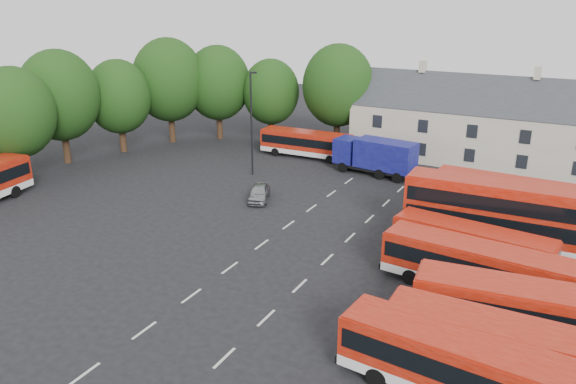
% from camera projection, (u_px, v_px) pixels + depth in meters
% --- Properties ---
extents(ground, '(140.00, 140.00, 0.00)m').
position_uv_depth(ground, '(246.00, 256.00, 37.43)').
color(ground, black).
rests_on(ground, ground).
extents(lane_markings, '(5.15, 33.80, 0.01)m').
position_uv_depth(lane_markings, '(293.00, 252.00, 37.98)').
color(lane_markings, beige).
rests_on(lane_markings, ground).
extents(treeline, '(29.92, 32.59, 12.01)m').
position_uv_depth(treeline, '(177.00, 90.00, 60.51)').
color(treeline, black).
rests_on(treeline, ground).
extents(terrace_houses, '(35.70, 7.13, 10.06)m').
position_uv_depth(terrace_houses, '(529.00, 131.00, 54.93)').
color(terrace_houses, beige).
rests_on(terrace_houses, ground).
extents(bus_row_a, '(10.96, 3.46, 3.05)m').
position_uv_depth(bus_row_a, '(465.00, 366.00, 23.39)').
color(bus_row_a, silver).
rests_on(bus_row_a, ground).
extents(bus_row_b, '(10.80, 2.55, 3.05)m').
position_uv_depth(bus_row_b, '(508.00, 349.00, 24.52)').
color(bus_row_b, silver).
rests_on(bus_row_b, ground).
extents(bus_row_c, '(11.49, 3.82, 3.19)m').
position_uv_depth(bus_row_c, '(533.00, 311.00, 27.28)').
color(bus_row_c, silver).
rests_on(bus_row_c, ground).
extents(bus_row_d, '(10.85, 3.46, 3.01)m').
position_uv_depth(bus_row_d, '(476.00, 264.00, 32.24)').
color(bus_row_d, silver).
rests_on(bus_row_d, ground).
extents(bus_row_e, '(10.10, 3.53, 2.80)m').
position_uv_depth(bus_row_e, '(472.00, 244.00, 35.21)').
color(bus_row_e, silver).
rests_on(bus_row_e, ground).
extents(bus_dd_south, '(11.45, 2.94, 4.67)m').
position_uv_depth(bus_dd_south, '(491.00, 210.00, 38.07)').
color(bus_dd_south, silver).
rests_on(bus_dd_south, ground).
extents(bus_dd_north, '(9.97, 2.77, 4.04)m').
position_uv_depth(bus_dd_north, '(503.00, 200.00, 40.81)').
color(bus_dd_north, silver).
rests_on(bus_dd_north, ground).
extents(bus_north, '(10.00, 2.51, 2.82)m').
position_uv_depth(bus_north, '(306.00, 142.00, 59.47)').
color(bus_north, silver).
rests_on(bus_north, ground).
extents(box_truck, '(8.20, 3.50, 3.48)m').
position_uv_depth(box_truck, '(376.00, 155.00, 53.66)').
color(box_truck, black).
rests_on(box_truck, ground).
extents(silver_car, '(3.03, 4.27, 1.35)m').
position_uv_depth(silver_car, '(259.00, 193.00, 47.31)').
color(silver_car, '#989A9F').
rests_on(silver_car, ground).
extents(lamppost, '(0.68, 0.40, 9.85)m').
position_uv_depth(lamppost, '(252.00, 121.00, 52.58)').
color(lamppost, black).
rests_on(lamppost, ground).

